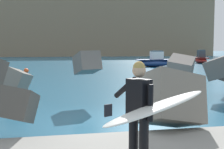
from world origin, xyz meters
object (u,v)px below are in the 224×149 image
(surfer_with_board, at_px, (145,109))
(mooring_buoy_inner, at_px, (26,71))
(boat_near_centre, at_px, (154,61))
(boat_mid_left, at_px, (200,59))

(surfer_with_board, distance_m, mooring_buoy_inner, 23.24)
(surfer_with_board, relative_size, mooring_buoy_inner, 4.60)
(boat_near_centre, bearing_deg, surfer_with_board, -109.38)
(boat_mid_left, relative_size, mooring_buoy_inner, 10.09)
(boat_mid_left, height_order, mooring_buoy_inner, boat_mid_left)
(mooring_buoy_inner, bearing_deg, boat_near_centre, 26.07)
(boat_near_centre, relative_size, mooring_buoy_inner, 10.61)
(surfer_with_board, height_order, boat_near_centre, surfer_with_board)
(boat_near_centre, height_order, mooring_buoy_inner, boat_near_centre)
(surfer_with_board, xyz_separation_m, boat_near_centre, (10.51, 29.89, -0.66))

